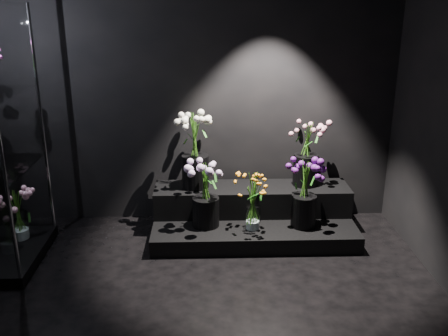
{
  "coord_description": "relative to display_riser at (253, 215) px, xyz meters",
  "views": [
    {
      "loc": [
        0.12,
        -2.91,
        2.24
      ],
      "look_at": [
        0.25,
        1.2,
        0.82
      ],
      "focal_mm": 40.0,
      "sensor_mm": 36.0,
      "label": 1
    }
  ],
  "objects": [
    {
      "name": "bouquet_case_base_pink",
      "position": [
        -2.19,
        -0.28,
        0.18
      ],
      "size": [
        0.37,
        0.37,
        0.48
      ],
      "rotation": [
        0.0,
        0.0,
        -0.12
      ],
      "color": "white",
      "rests_on": "display_case"
    },
    {
      "name": "bouquet_pink_roses",
      "position": [
        0.54,
        0.15,
        0.63
      ],
      "size": [
        0.46,
        0.46,
        0.65
      ],
      "rotation": [
        0.0,
        0.0,
        -0.32
      ],
      "color": "black",
      "rests_on": "display_riser"
    },
    {
      "name": "wall_back",
      "position": [
        -0.55,
        0.39,
        1.22
      ],
      "size": [
        4.0,
        0.0,
        4.0
      ],
      "primitive_type": "plane",
      "rotation": [
        1.57,
        0.0,
        0.0
      ],
      "color": "black",
      "rests_on": "floor"
    },
    {
      "name": "bouquet_lilac",
      "position": [
        -0.46,
        -0.19,
        0.34
      ],
      "size": [
        0.43,
        0.43,
        0.63
      ],
      "rotation": [
        0.0,
        0.0,
        -0.2
      ],
      "color": "black",
      "rests_on": "display_riser"
    },
    {
      "name": "bouquet_orange_bells",
      "position": [
        -0.03,
        -0.29,
        0.27
      ],
      "size": [
        0.28,
        0.28,
        0.55
      ],
      "rotation": [
        0.0,
        0.0,
        0.13
      ],
      "color": "white",
      "rests_on": "display_riser"
    },
    {
      "name": "bouquet_purple",
      "position": [
        0.46,
        -0.24,
        0.35
      ],
      "size": [
        0.35,
        0.35,
        0.64
      ],
      "rotation": [
        0.0,
        0.0,
        0.04
      ],
      "color": "black",
      "rests_on": "display_riser"
    },
    {
      "name": "bouquet_cream_roses",
      "position": [
        -0.56,
        0.13,
        0.68
      ],
      "size": [
        0.46,
        0.46,
        0.74
      ],
      "rotation": [
        0.0,
        0.0,
        -0.19
      ],
      "color": "black",
      "rests_on": "display_riser"
    },
    {
      "name": "floor",
      "position": [
        -0.55,
        -1.61,
        -0.18
      ],
      "size": [
        4.0,
        4.0,
        0.0
      ],
      "primitive_type": "plane",
      "color": "black",
      "rests_on": "ground"
    },
    {
      "name": "display_riser",
      "position": [
        0.0,
        0.0,
        0.0
      ],
      "size": [
        1.95,
        0.86,
        0.43
      ],
      "color": "black",
      "rests_on": "floor"
    }
  ]
}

